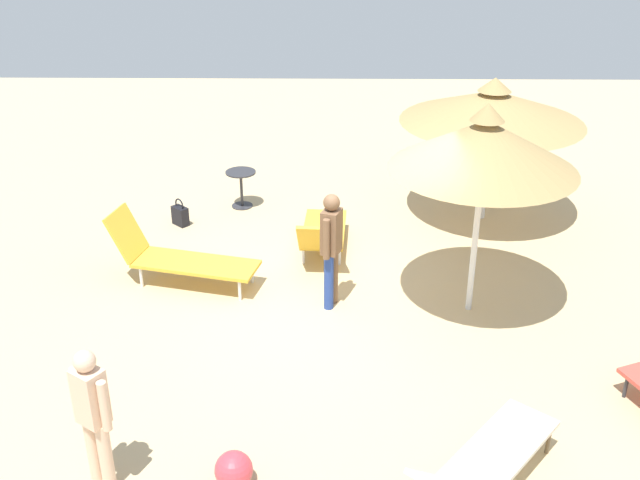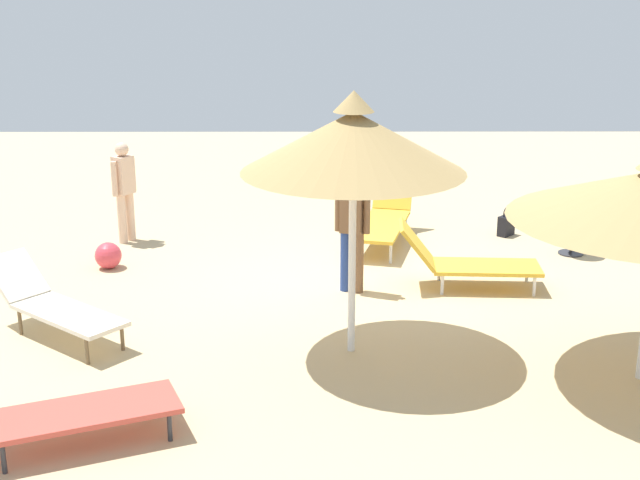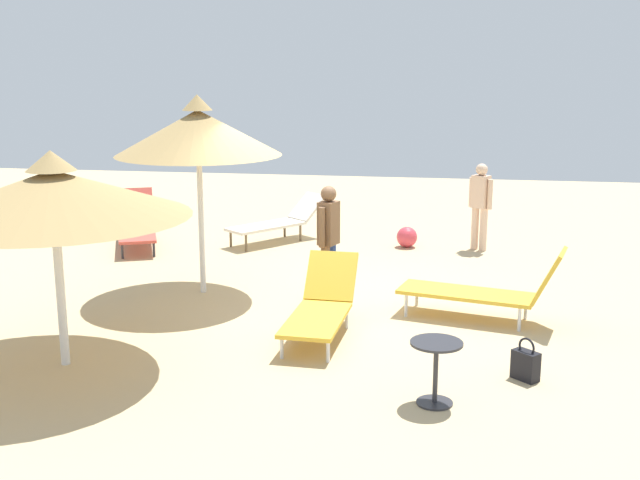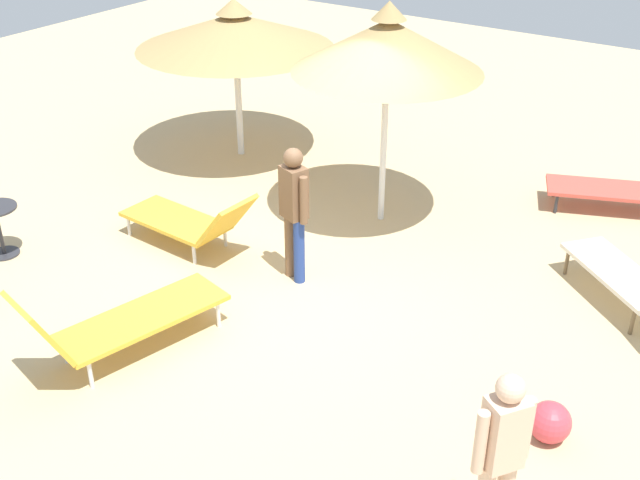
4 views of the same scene
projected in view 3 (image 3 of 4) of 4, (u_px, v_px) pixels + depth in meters
ground at (310, 303)px, 11.41m from camera, size 24.00×24.00×0.10m
parasol_umbrella_center at (198, 132)px, 11.25m from camera, size 2.36×2.36×2.87m
parasol_umbrella_edge at (53, 193)px, 8.60m from camera, size 2.96×2.96×2.41m
lounge_chair_front at (489, 289)px, 10.42m from camera, size 1.10×2.19×1.03m
lounge_chair_back at (137, 225)px, 14.62m from camera, size 2.16×1.36×0.92m
lounge_chair_far_right at (278, 221)px, 14.89m from camera, size 1.91×1.71×0.82m
lounge_chair_near_right at (321, 305)px, 9.89m from camera, size 1.89×0.75×0.87m
person_standing_far_left at (480, 202)px, 14.15m from camera, size 0.34×0.40×1.55m
person_standing_near_left at (328, 236)px, 11.21m from camera, size 0.45×0.30×1.64m
handbag at (526, 364)px, 8.56m from camera, size 0.31×0.31×0.47m
side_table_round at (436, 362)px, 7.90m from camera, size 0.52×0.52×0.65m
beach_ball at (407, 237)px, 14.50m from camera, size 0.37×0.37×0.37m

